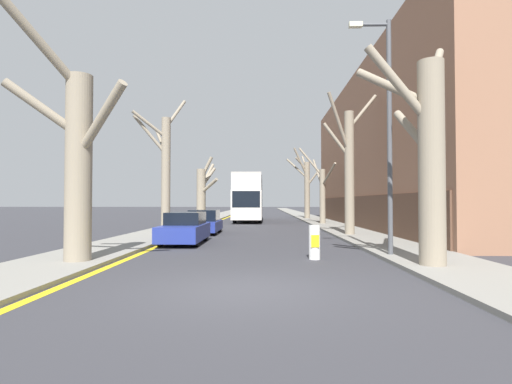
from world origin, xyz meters
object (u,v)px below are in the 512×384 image
parked_car_1 (204,222)px  street_tree_right_0 (428,151)px  street_tree_right_1 (349,167)px  street_tree_left_2 (203,192)px  traffic_bollard (314,242)px  street_tree_right_3 (306,185)px  lamp_post (386,124)px  street_tree_right_2 (322,191)px  double_decker_bus (249,196)px  street_tree_left_1 (165,169)px  parked_car_0 (185,229)px  street_tree_left_0 (76,158)px

parked_car_1 → street_tree_right_0: bearing=-56.5°
street_tree_right_1 → parked_car_1: 8.85m
street_tree_right_1 → parked_car_1: (-8.10, 1.78, -3.08)m
street_tree_left_2 → traffic_bollard: 23.05m
street_tree_right_3 → lamp_post: bearing=-91.0°
street_tree_right_0 → traffic_bollard: (-2.93, 1.75, -2.71)m
street_tree_right_2 → parked_car_1: street_tree_right_2 is taller
street_tree_right_1 → street_tree_right_3: size_ratio=1.03×
double_decker_bus → street_tree_left_1: bearing=-105.6°
street_tree_right_0 → street_tree_right_2: 21.65m
street_tree_right_1 → traffic_bollard: bearing=-108.8°
street_tree_right_1 → parked_car_0: (-8.10, -3.83, -3.08)m
street_tree_right_3 → parked_car_1: (-8.10, -19.98, -3.00)m
lamp_post → traffic_bollard: lamp_post is taller
street_tree_left_0 → street_tree_right_1: bearing=44.7°
parked_car_1 → double_decker_bus: bearing=82.4°
street_tree_left_1 → street_tree_left_0: bearing=-88.6°
street_tree_right_1 → traffic_bollard: street_tree_right_1 is taller
parked_car_0 → double_decker_bus: bearing=84.4°
street_tree_left_2 → parked_car_1: (1.85, -11.39, -2.09)m
street_tree_right_1 → street_tree_right_2: size_ratio=1.23×
double_decker_bus → parked_car_0: size_ratio=2.75×
street_tree_left_0 → lamp_post: 9.81m
street_tree_left_1 → parked_car_1: size_ratio=2.04×
parked_car_0 → lamp_post: size_ratio=0.54×
street_tree_right_1 → lamp_post: lamp_post is taller
double_decker_bus → street_tree_right_0: bearing=-77.6°
street_tree_right_0 → street_tree_right_3: street_tree_right_3 is taller
street_tree_left_1 → street_tree_right_1: bearing=-8.6°
street_tree_right_3 → parked_car_1: street_tree_right_3 is taller
double_decker_bus → lamp_post: lamp_post is taller
lamp_post → double_decker_bus: bearing=102.3°
street_tree_right_1 → street_tree_right_3: 21.76m
street_tree_left_2 → parked_car_1: size_ratio=1.47×
street_tree_left_1 → traffic_bollard: 13.06m
street_tree_right_1 → traffic_bollard: size_ratio=7.23×
street_tree_left_1 → double_decker_bus: (4.32, 15.52, -1.32)m
double_decker_bus → traffic_bollard: 26.02m
street_tree_left_0 → double_decker_bus: 27.38m
street_tree_right_1 → lamp_post: (-0.52, -8.31, 0.68)m
street_tree_left_0 → parked_car_0: street_tree_left_0 is taller
street_tree_left_0 → street_tree_left_1: bearing=91.4°
street_tree_left_1 → street_tree_right_0: 15.85m
street_tree_right_0 → street_tree_right_1: (0.04, 10.43, 0.47)m
parked_car_0 → traffic_bollard: parked_car_0 is taller
parked_car_1 → traffic_bollard: bearing=-63.8°
double_decker_bus → street_tree_right_1: bearing=-70.5°
street_tree_left_0 → parked_car_0: (1.99, 6.17, -2.47)m
street_tree_left_1 → street_tree_right_2: street_tree_left_1 is taller
street_tree_right_3 → street_tree_right_0: bearing=-90.0°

